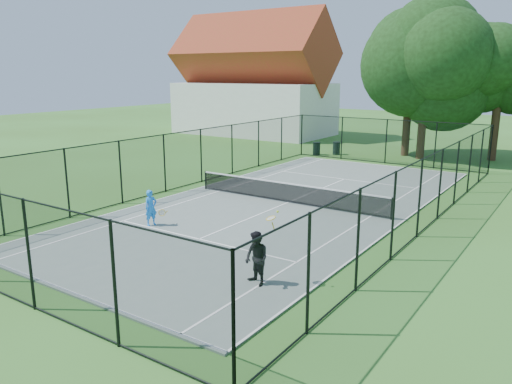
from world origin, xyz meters
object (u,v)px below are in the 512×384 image
Objects in this scene: player_black at (257,258)px; trash_bin_left at (317,148)px; tennis_net at (288,192)px; player_blue at (151,208)px; trash_bin_right at (336,148)px.

trash_bin_left is at bearing 113.31° from player_black.
tennis_net is 6.99× the size of player_blue.
player_blue is (1.64, -20.71, 0.29)m from trash_bin_right.
trash_bin_right is (-4.37, 14.58, -0.09)m from tennis_net.
tennis_net is 6.71m from player_blue.
trash_bin_right is 0.44× the size of player_black.
player_black is (9.56, -22.19, 0.38)m from trash_bin_left.
player_blue reaches higher than trash_bin_right.
player_blue is at bearing -81.83° from trash_bin_left.
trash_bin_right is at bearing 109.89° from player_black.
trash_bin_left is 24.17m from player_black.
player_black is at bearing -70.11° from trash_bin_right.
trash_bin_right is at bearing 106.67° from tennis_net.
tennis_net is 15.22m from trash_bin_right.
tennis_net reaches higher than trash_bin_left.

